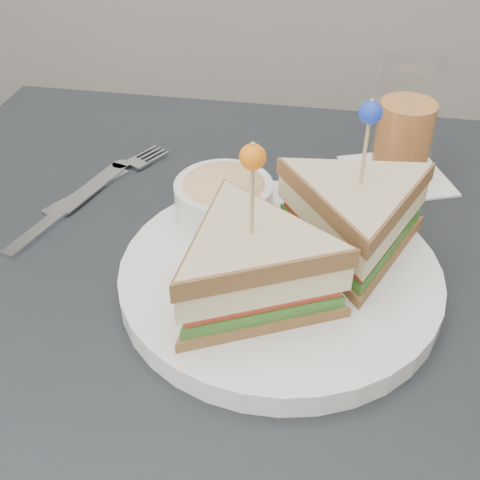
% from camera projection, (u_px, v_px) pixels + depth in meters
% --- Properties ---
extents(table, '(0.80, 0.80, 0.75)m').
position_uv_depth(table, '(229.00, 343.00, 0.61)').
color(table, black).
rests_on(table, ground).
extents(plate_meal, '(0.34, 0.32, 0.18)m').
position_uv_depth(plate_meal, '(291.00, 244.00, 0.54)').
color(plate_meal, white).
rests_on(plate_meal, table).
extents(cutlery_fork, '(0.11, 0.17, 0.01)m').
position_uv_depth(cutlery_fork, '(114.00, 176.00, 0.72)').
color(cutlery_fork, silver).
rests_on(cutlery_fork, table).
extents(cutlery_knife, '(0.07, 0.20, 0.01)m').
position_uv_depth(cutlery_knife, '(67.00, 208.00, 0.66)').
color(cutlery_knife, silver).
rests_on(cutlery_knife, table).
extents(drink_set, '(0.14, 0.14, 0.14)m').
position_uv_depth(drink_set, '(405.00, 129.00, 0.68)').
color(drink_set, white).
rests_on(drink_set, table).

